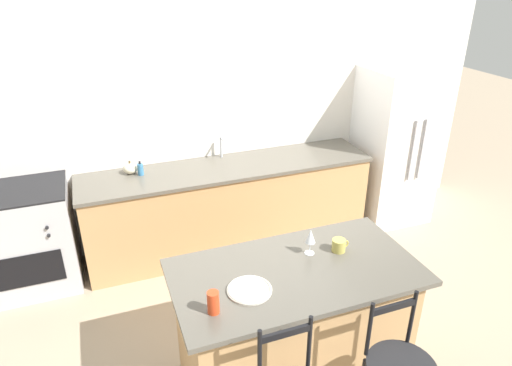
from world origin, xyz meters
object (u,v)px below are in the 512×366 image
refrigerator (394,146)px  pumpkin_decoration (130,168)px  soap_bottle (140,169)px  oven_range (27,239)px  tumbler_cup (213,302)px  dinner_plate (249,290)px  wine_glass (310,237)px  coffee_mug (339,245)px

refrigerator → pumpkin_decoration: (-2.82, 0.17, 0.09)m
refrigerator → pumpkin_decoration: bearing=176.5°
pumpkin_decoration → soap_bottle: size_ratio=0.95×
refrigerator → soap_bottle: bearing=177.8°
refrigerator → pumpkin_decoration: 2.83m
oven_range → soap_bottle: (1.05, 0.08, 0.48)m
tumbler_cup → soap_bottle: tumbler_cup is taller
dinner_plate → soap_bottle: 1.98m
refrigerator → oven_range: 3.81m
soap_bottle → dinner_plate: bearing=-78.9°
tumbler_cup → pumpkin_decoration: size_ratio=1.06×
dinner_plate → wine_glass: bearing=24.0°
soap_bottle → wine_glass: bearing=-62.6°
wine_glass → pumpkin_decoration: size_ratio=1.43×
pumpkin_decoration → soap_bottle: (0.08, -0.07, 0.01)m
wine_glass → pumpkin_decoration: 2.04m
refrigerator → wine_glass: size_ratio=9.20×
tumbler_cup → soap_bottle: size_ratio=1.01×
pumpkin_decoration → tumbler_cup: bearing=-84.2°
refrigerator → dinner_plate: 2.99m
coffee_mug → tumbler_cup: bearing=-163.2°
wine_glass → pumpkin_decoration: bearing=118.7°
oven_range → soap_bottle: 1.16m
wine_glass → soap_bottle: wine_glass is taller
dinner_plate → pumpkin_decoration: pumpkin_decoration is taller
tumbler_cup → soap_bottle: bearing=93.7°
wine_glass → soap_bottle: (-0.89, 1.72, -0.09)m
oven_range → tumbler_cup: bearing=-59.0°
soap_bottle → oven_range: bearing=-175.8°
wine_glass → coffee_mug: size_ratio=1.51×
refrigerator → oven_range: bearing=179.6°
oven_range → refrigerator: bearing=-0.4°
wine_glass → coffee_mug: 0.22m
coffee_mug → soap_bottle: size_ratio=0.90×
dinner_plate → coffee_mug: bearing=14.7°
oven_range → soap_bottle: size_ratio=6.97×
refrigerator → wine_glass: bearing=-138.9°
coffee_mug → pumpkin_decoration: (-1.18, 1.83, -0.01)m
dinner_plate → soap_bottle: soap_bottle is taller
soap_bottle → coffee_mug: bearing=-58.2°
refrigerator → soap_bottle: 2.74m
tumbler_cup → refrigerator: bearing=36.7°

